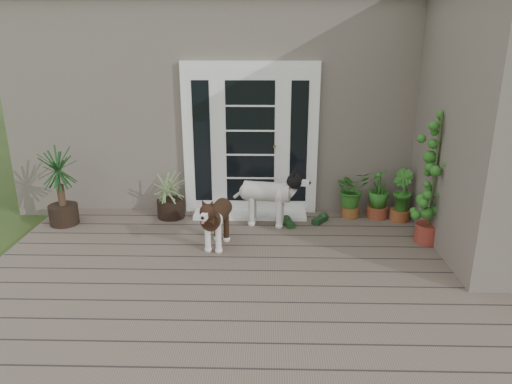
{
  "coord_description": "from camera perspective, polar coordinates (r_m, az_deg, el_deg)",
  "views": [
    {
      "loc": [
        0.04,
        -4.06,
        2.65
      ],
      "look_at": [
        -0.1,
        1.75,
        0.7
      ],
      "focal_mm": 33.79,
      "sensor_mm": 36.0,
      "label": 1
    }
  ],
  "objects": [
    {
      "name": "clog_left",
      "position": [
        6.61,
        3.86,
        -3.58
      ],
      "size": [
        0.22,
        0.33,
        0.09
      ],
      "primitive_type": null,
      "rotation": [
        0.0,
        0.0,
        0.27
      ],
      "color": "#163716",
      "rests_on": "deck"
    },
    {
      "name": "herb_c",
      "position": [
        7.02,
        14.25,
        -0.73
      ],
      "size": [
        0.46,
        0.46,
        0.56
      ],
      "primitive_type": "imported",
      "rotation": [
        0.0,
        0.0,
        4.4
      ],
      "color": "#205D1A",
      "rests_on": "deck"
    },
    {
      "name": "herb_b",
      "position": [
        7.0,
        16.73,
        -1.22
      ],
      "size": [
        0.43,
        0.43,
        0.52
      ],
      "primitive_type": "imported",
      "rotation": [
        0.0,
        0.0,
        1.85
      ],
      "color": "#1D611B",
      "rests_on": "deck"
    },
    {
      "name": "brindle_dog",
      "position": [
        5.89,
        -4.63,
        -3.67
      ],
      "size": [
        0.47,
        0.8,
        0.62
      ],
      "primitive_type": null,
      "rotation": [
        0.0,
        0.0,
        2.93
      ],
      "color": "#331F12",
      "rests_on": "deck"
    },
    {
      "name": "herb_a",
      "position": [
        6.94,
        11.2,
        -0.55
      ],
      "size": [
        0.63,
        0.63,
        0.61
      ],
      "primitive_type": "imported",
      "rotation": [
        0.0,
        0.0,
        0.43
      ],
      "color": "#28641C",
      "rests_on": "deck"
    },
    {
      "name": "clog_right",
      "position": [
        6.75,
        7.58,
        -3.2
      ],
      "size": [
        0.31,
        0.35,
        0.1
      ],
      "primitive_type": null,
      "rotation": [
        0.0,
        0.0,
        -0.64
      ],
      "color": "#143317",
      "rests_on": "deck"
    },
    {
      "name": "house_main",
      "position": [
        8.78,
        1.12,
        11.33
      ],
      "size": [
        7.4,
        4.0,
        3.1
      ],
      "primitive_type": "cube",
      "color": "#665E54",
      "rests_on": "ground"
    },
    {
      "name": "sapling",
      "position": [
        6.21,
        20.38,
        1.65
      ],
      "size": [
        0.58,
        0.58,
        1.7
      ],
      "primitive_type": null,
      "rotation": [
        0.0,
        0.0,
        0.18
      ],
      "color": "#1C5418",
      "rests_on": "deck"
    },
    {
      "name": "door_step",
      "position": [
        6.94,
        -0.7,
        -2.64
      ],
      "size": [
        1.6,
        0.4,
        0.05
      ],
      "primitive_type": "cube",
      "color": "white",
      "rests_on": "deck"
    },
    {
      "name": "spider_plant",
      "position": [
        6.9,
        -10.12,
        -0.24
      ],
      "size": [
        0.76,
        0.76,
        0.69
      ],
      "primitive_type": null,
      "rotation": [
        0.0,
        0.0,
        0.2
      ],
      "color": "#9EB26D",
      "rests_on": "deck"
    },
    {
      "name": "door_unit",
      "position": [
        6.83,
        -0.67,
        6.22
      ],
      "size": [
        1.9,
        0.14,
        2.15
      ],
      "primitive_type": "cube",
      "color": "white",
      "rests_on": "deck"
    },
    {
      "name": "yucca",
      "position": [
        7.0,
        -22.18,
        0.59
      ],
      "size": [
        0.98,
        0.98,
        1.07
      ],
      "primitive_type": null,
      "rotation": [
        0.0,
        0.0,
        0.41
      ],
      "color": "black",
      "rests_on": "deck"
    },
    {
      "name": "deck",
      "position": [
        5.16,
        0.77,
        -11.58
      ],
      "size": [
        6.2,
        4.6,
        0.12
      ],
      "primitive_type": "cube",
      "color": "#6B5B4C",
      "rests_on": "ground"
    },
    {
      "name": "white_dog",
      "position": [
        6.51,
        1.29,
        -1.03
      ],
      "size": [
        0.89,
        0.51,
        0.7
      ],
      "primitive_type": null,
      "rotation": [
        0.0,
        0.0,
        -1.76
      ],
      "color": "white",
      "rests_on": "deck"
    }
  ]
}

